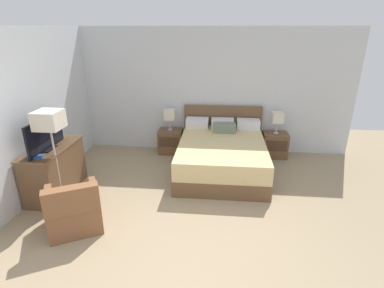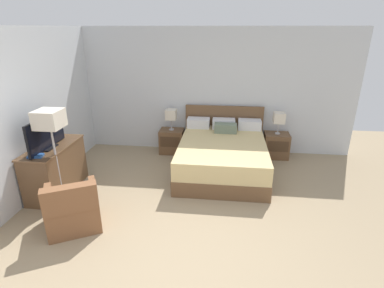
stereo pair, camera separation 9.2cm
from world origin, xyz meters
TOP-DOWN VIEW (x-y plane):
  - ground_plane at (0.00, 0.00)m, footprint 10.85×10.85m
  - wall_back at (0.00, 3.65)m, footprint 6.40×0.06m
  - wall_left at (-2.63, 1.51)m, footprint 0.06×5.42m
  - bed at (0.46, 2.56)m, footprint 1.69×2.14m
  - nightstand_left at (-0.68, 3.35)m, footprint 0.51×0.41m
  - nightstand_right at (1.60, 3.35)m, footprint 0.51×0.41m
  - table_lamp_left at (-0.68, 3.35)m, footprint 0.23×0.23m
  - table_lamp_right at (1.60, 3.35)m, footprint 0.23×0.23m
  - dresser at (-2.32, 1.44)m, footprint 0.52×1.22m
  - tv at (-2.31, 1.35)m, footprint 0.18×0.96m
  - book_red_cover at (-2.31, 1.01)m, footprint 0.24×0.18m
  - armchair_by_window at (-1.55, 0.51)m, footprint 0.93×0.93m
  - floor_lamp at (-2.07, 1.13)m, footprint 0.36×0.36m

SIDE VIEW (x-z plane):
  - ground_plane at x=0.00m, z-range 0.00..0.00m
  - nightstand_left at x=-0.68m, z-range 0.00..0.53m
  - nightstand_right at x=1.60m, z-range 0.00..0.53m
  - armchair_by_window at x=-1.55m, z-range -0.10..0.66m
  - bed at x=0.46m, z-range -0.20..0.86m
  - dresser at x=-2.32m, z-range 0.01..0.83m
  - book_red_cover at x=-2.31m, z-range 0.82..0.85m
  - table_lamp_left at x=-0.68m, z-range 0.64..1.10m
  - table_lamp_right at x=1.60m, z-range 0.64..1.10m
  - tv at x=-2.31m, z-range 0.81..1.33m
  - floor_lamp at x=-2.07m, z-range 0.53..2.05m
  - wall_back at x=0.00m, z-range 0.00..2.66m
  - wall_left at x=-2.63m, z-range 0.00..2.66m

